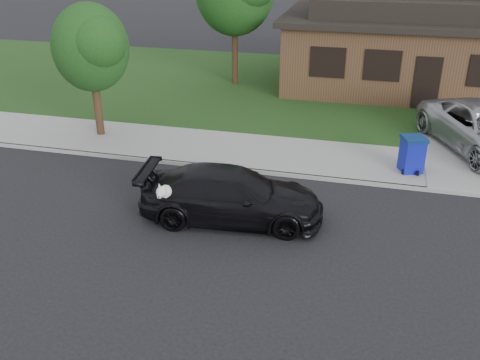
# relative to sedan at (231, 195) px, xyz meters

# --- Properties ---
(ground) EXTENTS (120.00, 120.00, 0.00)m
(ground) POSITION_rel_sedan_xyz_m (1.35, -0.58, -0.69)
(ground) COLOR black
(ground) RESTS_ON ground
(sidewalk) EXTENTS (60.00, 3.00, 0.12)m
(sidewalk) POSITION_rel_sedan_xyz_m (1.35, 4.42, -0.63)
(sidewalk) COLOR gray
(sidewalk) RESTS_ON ground
(curb) EXTENTS (60.00, 0.12, 0.12)m
(curb) POSITION_rel_sedan_xyz_m (1.35, 2.92, -0.63)
(curb) COLOR gray
(curb) RESTS_ON ground
(lawn) EXTENTS (60.00, 13.00, 0.13)m
(lawn) POSITION_rel_sedan_xyz_m (1.35, 12.42, -0.62)
(lawn) COLOR #193814
(lawn) RESTS_ON ground
(driveway) EXTENTS (4.50, 13.00, 0.14)m
(driveway) POSITION_rel_sedan_xyz_m (7.35, 9.42, -0.62)
(driveway) COLOR gray
(driveway) RESTS_ON ground
(sedan) EXTENTS (4.91, 2.47, 1.37)m
(sedan) POSITION_rel_sedan_xyz_m (0.00, 0.00, 0.00)
(sedan) COLOR black
(sedan) RESTS_ON ground
(recycling_bin) EXTENTS (0.85, 0.85, 1.11)m
(recycling_bin) POSITION_rel_sedan_xyz_m (4.63, 4.00, -0.01)
(recycling_bin) COLOR #0E159A
(recycling_bin) RESTS_ON sidewalk
(house) EXTENTS (12.60, 8.60, 4.65)m
(house) POSITION_rel_sedan_xyz_m (5.35, 14.42, 1.45)
(house) COLOR #422B1C
(house) RESTS_ON ground
(tree_2) EXTENTS (2.73, 2.60, 4.59)m
(tree_2) POSITION_rel_sedan_xyz_m (-6.03, 4.53, 2.58)
(tree_2) COLOR #332114
(tree_2) RESTS_ON ground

